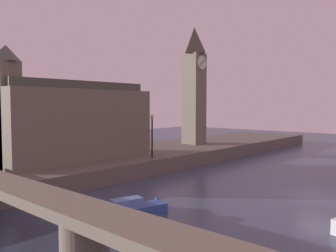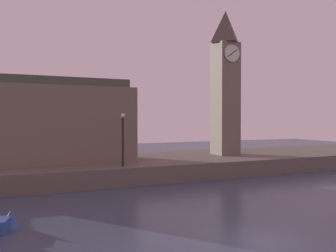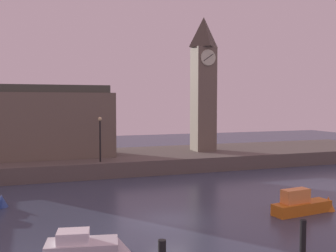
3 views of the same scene
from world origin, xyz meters
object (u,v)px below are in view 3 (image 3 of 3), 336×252
(streetlamp, at_px, (100,134))
(boat_patrol_orange, at_px, (305,205))
(clock_tower, at_px, (203,82))
(mooring_post_right, at_px, (303,237))
(boat_ferry_white, at_px, (89,247))
(parliament_hall, at_px, (36,122))

(streetlamp, bearing_deg, boat_patrol_orange, -57.58)
(clock_tower, height_order, streetlamp, clock_tower)
(mooring_post_right, distance_m, boat_ferry_white, 10.13)
(clock_tower, relative_size, streetlamp, 3.60)
(streetlamp, bearing_deg, boat_ferry_white, -101.11)
(clock_tower, distance_m, parliament_hall, 19.17)
(mooring_post_right, bearing_deg, boat_patrol_orange, 50.59)
(parliament_hall, bearing_deg, boat_patrol_orange, -52.88)
(clock_tower, xyz_separation_m, boat_ferry_white, (-16.74, -24.07, -9.05))
(clock_tower, relative_size, mooring_post_right, 9.33)
(streetlamp, distance_m, boat_ferry_white, 20.10)
(parliament_hall, bearing_deg, streetlamp, -40.50)
(parliament_hall, xyz_separation_m, boat_ferry_white, (1.92, -24.28, -4.66))
(mooring_post_right, relative_size, boat_ferry_white, 0.40)
(mooring_post_right, height_order, boat_ferry_white, mooring_post_right)
(streetlamp, bearing_deg, clock_tower, 19.87)
(clock_tower, distance_m, boat_patrol_orange, 23.25)
(clock_tower, bearing_deg, parliament_hall, 179.33)
(streetlamp, bearing_deg, parliament_hall, 139.50)
(parliament_hall, height_order, mooring_post_right, parliament_hall)
(streetlamp, distance_m, mooring_post_right, 23.34)
(clock_tower, height_order, parliament_hall, clock_tower)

